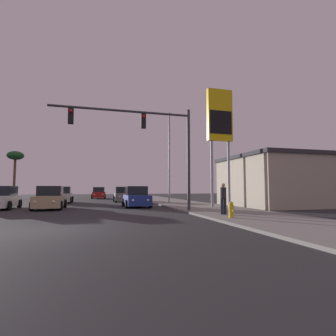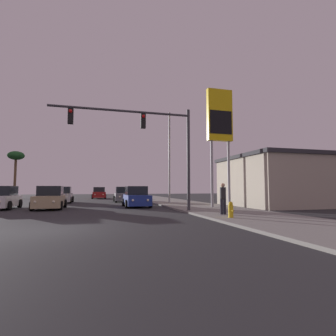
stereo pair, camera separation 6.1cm
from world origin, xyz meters
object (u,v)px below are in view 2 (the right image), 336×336
at_px(gas_station_sign, 220,122).
at_px(traffic_light_mast, 150,135).
at_px(car_blue, 136,197).
at_px(pedestrian_on_sidewalk, 223,197).
at_px(car_silver, 62,195).
at_px(fire_hydrant, 231,210).
at_px(car_white, 1,199).
at_px(car_tan, 50,199).
at_px(car_red, 99,193).
at_px(car_grey, 123,195).
at_px(palm_tree_far, 16,158).
at_px(street_lamp, 168,152).

bearing_deg(gas_station_sign, traffic_light_mast, -159.36).
height_order(car_blue, pedestrian_on_sidewalk, pedestrian_on_sidewalk).
xyz_separation_m(car_silver, fire_hydrant, (9.68, -17.86, -0.27)).
distance_m(car_white, gas_station_sign, 17.21).
distance_m(car_silver, fire_hydrant, 20.32).
bearing_deg(car_tan, fire_hydrant, 133.49).
relative_size(car_blue, fire_hydrant, 5.68).
xyz_separation_m(car_tan, car_red, (3.58, 19.32, 0.00)).
relative_size(car_tan, pedestrian_on_sidewalk, 2.60).
height_order(car_blue, car_grey, same).
xyz_separation_m(car_red, traffic_light_mast, (2.85, -24.41, 4.03)).
distance_m(car_tan, fire_hydrant, 13.44).
bearing_deg(palm_tree_far, car_silver, -60.38).
height_order(car_grey, fire_hydrant, car_grey).
bearing_deg(pedestrian_on_sidewalk, car_white, 146.33).
bearing_deg(fire_hydrant, gas_station_sign, 67.15).
bearing_deg(car_blue, fire_hydrant, 106.93).
relative_size(street_lamp, fire_hydrant, 11.84).
distance_m(gas_station_sign, palm_tree_far, 33.78).
distance_m(pedestrian_on_sidewalk, palm_tree_far, 36.97).
relative_size(car_grey, pedestrian_on_sidewalk, 2.60).
distance_m(car_white, car_silver, 8.17).
distance_m(car_red, car_silver, 11.57).
relative_size(car_tan, car_blue, 1.00).
bearing_deg(car_red, street_lamp, 112.19).
distance_m(car_white, car_blue, 9.87).
height_order(car_red, street_lamp, street_lamp).
xyz_separation_m(car_white, street_lamp, (13.49, 3.10, 4.36)).
distance_m(car_grey, fire_hydrant, 18.64).
bearing_deg(fire_hydrant, traffic_light_mast, 125.06).
xyz_separation_m(car_tan, palm_tree_far, (-8.77, 23.52, 5.42)).
relative_size(car_white, car_silver, 0.99).
distance_m(car_tan, palm_tree_far, 25.68).
bearing_deg(car_tan, car_blue, -176.69).
distance_m(car_blue, car_silver, 10.23).
height_order(car_silver, street_lamp, street_lamp).
bearing_deg(traffic_light_mast, car_silver, 116.10).
bearing_deg(car_grey, street_lamp, 130.63).
distance_m(car_blue, fire_hydrant, 10.51).
relative_size(car_white, palm_tree_far, 0.60).
bearing_deg(car_white, car_red, -110.61).
bearing_deg(palm_tree_far, car_red, -18.77).
bearing_deg(palm_tree_far, car_white, -76.73).
height_order(pedestrian_on_sidewalk, palm_tree_far, palm_tree_far).
height_order(car_white, car_silver, same).
bearing_deg(gas_station_sign, car_red, 111.44).
relative_size(car_white, fire_hydrant, 5.68).
bearing_deg(car_red, car_silver, 70.42).
xyz_separation_m(car_red, car_silver, (-3.75, -10.94, 0.00)).
relative_size(car_white, pedestrian_on_sidewalk, 2.58).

